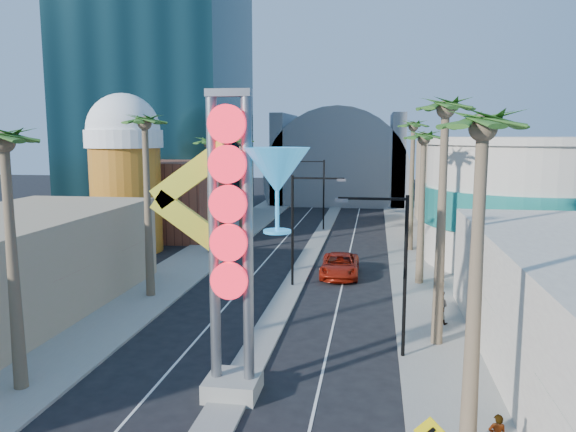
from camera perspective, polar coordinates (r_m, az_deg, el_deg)
The scene contains 24 objects.
ground at distance 22.19m, azimuth -7.67°, elevation -20.91°, with size 240.00×240.00×0.00m, color black.
sidewalk_west at distance 56.67m, azimuth -6.86°, elevation -2.68°, with size 5.00×100.00×0.15m, color gray.
sidewalk_east at distance 54.73m, azimuth 12.70°, elevation -3.22°, with size 5.00×100.00×0.15m, color gray.
median at distance 57.82m, azimuth 3.07°, elevation -2.41°, with size 1.60×84.00×0.15m, color gray.
hotel_tower at distance 77.10m, azimuth -13.05°, elevation 18.70°, with size 20.00×20.00×50.00m, color black.
brick_filler_west at distance 60.93m, azimuth -12.05°, elevation 1.70°, with size 10.00×10.00×8.00m, color brown.
filler_east at distance 67.58m, azimuth 17.63°, elevation 2.98°, with size 10.00×20.00×10.00m, color tan.
beer_mug at distance 53.66m, azimuth -16.23°, elevation 4.80°, with size 7.00×7.00×14.50m.
turquoise_building at distance 50.38m, azimuth 22.95°, elevation 1.30°, with size 16.60×16.60×10.60m.
canopy at distance 90.95m, azimuth 5.27°, elevation 4.16°, with size 22.00×16.00×22.00m.
neon_sign at distance 22.32m, azimuth -3.87°, elevation -0.73°, with size 6.53×2.60×12.55m.
streetlight_0 at distance 39.33m, azimuth 1.25°, elevation -0.37°, with size 3.79×0.25×8.00m.
streetlight_1 at distance 63.12m, azimuth 3.16°, elevation 2.89°, with size 3.79×0.25×8.00m.
streetlight_2 at distance 27.22m, azimuth 10.86°, elevation -4.52°, with size 3.45×0.25×8.00m.
palm_0 at distance 25.26m, azimuth -26.83°, elevation 5.43°, with size 2.40×2.40×11.70m.
palm_1 at distance 37.53m, azimuth -14.33°, elevation 8.07°, with size 2.40×2.40×12.70m.
palm_2 at distance 50.73m, azimuth -8.03°, elevation 6.72°, with size 2.40×2.40×11.20m.
palm_3 at distance 62.31m, azimuth -4.81°, elevation 7.05°, with size 2.40×2.40×11.20m.
palm_4 at distance 18.83m, azimuth 19.11°, elevation 6.56°, with size 2.40×2.40×12.20m.
palm_5 at distance 28.73m, azimuth 15.67°, elevation 8.92°, with size 2.40×2.40×13.20m.
palm_6 at distance 40.68m, azimuth 13.63°, elevation 6.83°, with size 2.40×2.40×11.70m.
palm_7 at distance 52.64m, azimuth 12.60°, elevation 8.12°, with size 2.40×2.40×12.70m.
red_pickup at distance 43.35m, azimuth 5.28°, elevation -5.01°, with size 2.83×6.14×1.71m, color #A41D0C.
pedestrian_b at distance 33.32m, azimuth 15.18°, elevation -8.92°, with size 0.93×0.73×1.91m, color gray.
Camera 1 is at (5.69, -18.54, 10.80)m, focal length 35.00 mm.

